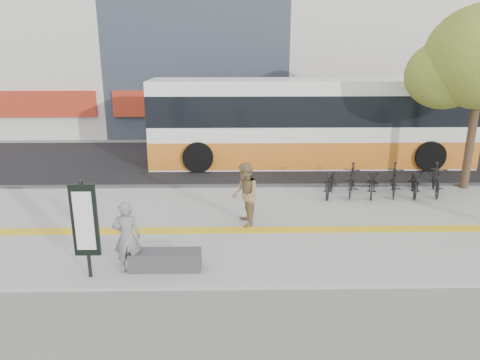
{
  "coord_description": "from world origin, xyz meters",
  "views": [
    {
      "loc": [
        -1.09,
        -10.23,
        4.88
      ],
      "look_at": [
        -0.86,
        2.0,
        1.22
      ],
      "focal_mm": 33.09,
      "sensor_mm": 36.0,
      "label": 1
    }
  ],
  "objects_px": {
    "signboard": "(85,222)",
    "street_tree": "(480,60)",
    "pedestrian_tan": "(245,195)",
    "bench": "(165,260)",
    "bus": "(310,125)",
    "seated_woman": "(127,237)"
  },
  "relations": [
    {
      "from": "signboard",
      "to": "street_tree",
      "type": "bearing_deg",
      "value": 29.07
    },
    {
      "from": "signboard",
      "to": "street_tree",
      "type": "xyz_separation_m",
      "value": [
        11.38,
        6.33,
        3.15
      ]
    },
    {
      "from": "street_tree",
      "to": "pedestrian_tan",
      "type": "bearing_deg",
      "value": -156.62
    },
    {
      "from": "signboard",
      "to": "bench",
      "type": "bearing_deg",
      "value": 10.81
    },
    {
      "from": "bench",
      "to": "signboard",
      "type": "distance_m",
      "value": 1.94
    },
    {
      "from": "signboard",
      "to": "bus",
      "type": "distance_m",
      "value": 11.91
    },
    {
      "from": "street_tree",
      "to": "signboard",
      "type": "bearing_deg",
      "value": -150.93
    },
    {
      "from": "bus",
      "to": "seated_woman",
      "type": "distance_m",
      "value": 11.32
    },
    {
      "from": "seated_woman",
      "to": "signboard",
      "type": "bearing_deg",
      "value": 8.53
    },
    {
      "from": "bus",
      "to": "seated_woman",
      "type": "relative_size",
      "value": 8.11
    },
    {
      "from": "street_tree",
      "to": "pedestrian_tan",
      "type": "height_order",
      "value": "street_tree"
    },
    {
      "from": "signboard",
      "to": "street_tree",
      "type": "distance_m",
      "value": 13.4
    },
    {
      "from": "bench",
      "to": "pedestrian_tan",
      "type": "xyz_separation_m",
      "value": [
        1.87,
        2.6,
        0.67
      ]
    },
    {
      "from": "bus",
      "to": "seated_woman",
      "type": "xyz_separation_m",
      "value": [
        -5.65,
        -9.78,
        -0.84
      ]
    },
    {
      "from": "bus",
      "to": "street_tree",
      "type": "bearing_deg",
      "value": -36.71
    },
    {
      "from": "bus",
      "to": "pedestrian_tan",
      "type": "distance_m",
      "value": 7.74
    },
    {
      "from": "signboard",
      "to": "bus",
      "type": "bearing_deg",
      "value": 57.21
    },
    {
      "from": "street_tree",
      "to": "pedestrian_tan",
      "type": "distance_m",
      "value": 9.32
    },
    {
      "from": "signboard",
      "to": "seated_woman",
      "type": "bearing_deg",
      "value": 15.9
    },
    {
      "from": "bench",
      "to": "bus",
      "type": "xyz_separation_m",
      "value": [
        4.85,
        9.7,
        1.44
      ]
    },
    {
      "from": "signboard",
      "to": "pedestrian_tan",
      "type": "height_order",
      "value": "signboard"
    },
    {
      "from": "seated_woman",
      "to": "pedestrian_tan",
      "type": "xyz_separation_m",
      "value": [
        2.67,
        2.68,
        0.07
      ]
    }
  ]
}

